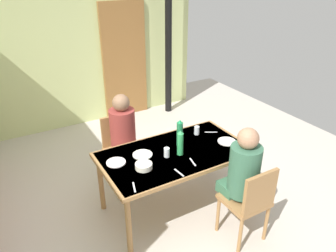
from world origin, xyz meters
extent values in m
plane|color=beige|center=(0.00, 0.00, 0.00)|extent=(7.06, 7.06, 0.00)
cube|color=#C5D188|center=(0.00, 2.72, 1.44)|extent=(4.53, 0.10, 2.88)
cube|color=olive|center=(0.94, 2.64, 1.00)|extent=(0.80, 0.05, 2.00)
cylinder|color=black|center=(1.67, 2.37, 1.44)|extent=(0.12, 0.12, 2.88)
cube|color=#9E7142|center=(0.35, -0.03, 0.71)|extent=(1.60, 0.89, 0.04)
cube|color=#F1BB61|center=(0.35, -0.03, 0.73)|extent=(1.54, 0.86, 0.00)
cylinder|color=#9E7142|center=(-0.38, -0.41, 0.34)|extent=(0.06, 0.06, 0.69)
cylinder|color=#9E7142|center=(1.08, -0.41, 0.34)|extent=(0.06, 0.06, 0.69)
cylinder|color=#9E7142|center=(-0.38, 0.34, 0.34)|extent=(0.06, 0.06, 0.69)
cylinder|color=#9E7142|center=(1.08, 0.34, 0.34)|extent=(0.06, 0.06, 0.69)
cube|color=#9E7142|center=(0.71, -0.76, 0.45)|extent=(0.40, 0.40, 0.04)
cube|color=#9E7142|center=(0.71, -0.94, 0.66)|extent=(0.38, 0.04, 0.42)
cylinder|color=#9E7142|center=(0.54, -0.59, 0.21)|extent=(0.04, 0.04, 0.41)
cylinder|color=#9E7142|center=(0.88, -0.59, 0.21)|extent=(0.04, 0.04, 0.41)
cylinder|color=#9E7142|center=(0.54, -0.93, 0.21)|extent=(0.04, 0.04, 0.41)
cylinder|color=#9E7142|center=(0.88, -0.93, 0.21)|extent=(0.04, 0.04, 0.41)
cube|color=#9E7142|center=(0.04, 0.69, 0.45)|extent=(0.40, 0.40, 0.04)
cube|color=#9E7142|center=(0.04, 0.87, 0.66)|extent=(0.38, 0.04, 0.42)
cylinder|color=#9E7142|center=(0.21, 0.52, 0.21)|extent=(0.04, 0.04, 0.41)
cylinder|color=#9E7142|center=(-0.13, 0.52, 0.21)|extent=(0.04, 0.04, 0.41)
cylinder|color=#9E7142|center=(0.21, 0.86, 0.21)|extent=(0.04, 0.04, 0.41)
cylinder|color=#9E7142|center=(-0.13, 0.86, 0.21)|extent=(0.04, 0.04, 0.41)
cube|color=#386B4C|center=(0.71, -0.60, 0.51)|extent=(0.30, 0.22, 0.12)
cylinder|color=#38664C|center=(0.71, -0.71, 0.77)|extent=(0.30, 0.30, 0.52)
sphere|color=#A87A5B|center=(0.71, -0.71, 1.12)|extent=(0.20, 0.20, 0.20)
cube|color=maroon|center=(0.04, 0.53, 0.51)|extent=(0.30, 0.22, 0.12)
cylinder|color=maroon|center=(0.04, 0.64, 0.77)|extent=(0.30, 0.30, 0.52)
sphere|color=#846047|center=(0.04, 0.64, 1.12)|extent=(0.20, 0.20, 0.20)
cylinder|color=#227845|center=(0.48, 0.08, 0.86)|extent=(0.07, 0.07, 0.27)
cone|color=#177E47|center=(0.48, 0.08, 1.02)|extent=(0.05, 0.05, 0.04)
cylinder|color=green|center=(0.38, -0.09, 0.85)|extent=(0.07, 0.07, 0.25)
cone|color=#369D59|center=(0.38, -0.09, 0.99)|extent=(0.05, 0.05, 0.03)
cylinder|color=white|center=(-0.07, -0.13, 0.75)|extent=(0.17, 0.17, 0.05)
cylinder|color=white|center=(0.98, -0.13, 0.73)|extent=(0.21, 0.21, 0.01)
cylinder|color=white|center=(-0.27, 0.09, 0.73)|extent=(0.20, 0.20, 0.01)
cylinder|color=white|center=(0.03, 0.09, 0.73)|extent=(0.21, 0.21, 0.01)
cylinder|color=silver|center=(0.79, 0.19, 0.78)|extent=(0.06, 0.06, 0.10)
cylinder|color=silver|center=(0.23, -0.06, 0.78)|extent=(0.06, 0.06, 0.10)
cube|color=silver|center=(0.41, -0.29, 0.73)|extent=(0.05, 0.15, 0.00)
cube|color=silver|center=(0.96, 0.14, 0.73)|extent=(0.14, 0.09, 0.00)
cube|color=silver|center=(-0.28, -0.36, 0.73)|extent=(0.06, 0.15, 0.00)
cube|color=silver|center=(0.19, -0.38, 0.73)|extent=(0.03, 0.15, 0.00)
camera|label=1|loc=(-1.21, -2.57, 2.54)|focal=34.77mm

